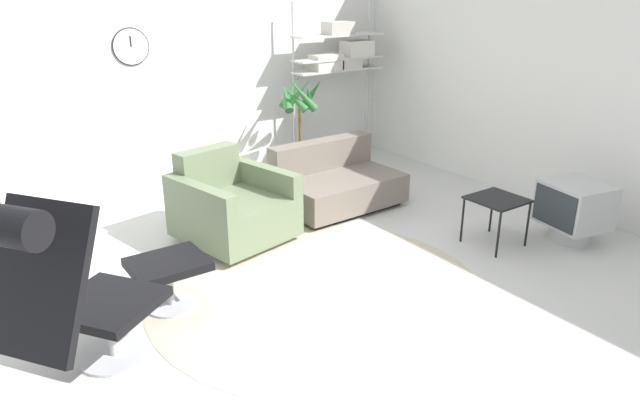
# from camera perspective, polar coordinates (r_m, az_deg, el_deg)

# --- Properties ---
(ground_plane) EXTENTS (12.00, 12.00, 0.00)m
(ground_plane) POSITION_cam_1_polar(r_m,az_deg,el_deg) (4.56, -0.34, -7.97)
(ground_plane) COLOR silver
(wall_back) EXTENTS (12.00, 0.09, 2.80)m
(wall_back) POSITION_cam_1_polar(r_m,az_deg,el_deg) (6.66, -15.17, 13.16)
(wall_back) COLOR silver
(wall_back) RESTS_ON ground_plane
(wall_right) EXTENTS (0.06, 12.00, 2.80)m
(wall_right) POSITION_cam_1_polar(r_m,az_deg,el_deg) (6.27, 23.32, 11.80)
(wall_right) COLOR silver
(wall_right) RESTS_ON ground_plane
(round_rug) EXTENTS (2.58, 2.58, 0.01)m
(round_rug) POSITION_cam_1_polar(r_m,az_deg,el_deg) (4.42, -0.22, -8.95)
(round_rug) COLOR #BCB29E
(round_rug) RESTS_ON ground_plane
(lounge_chair) EXTENTS (1.12, 1.01, 1.25)m
(lounge_chair) POSITION_cam_1_polar(r_m,az_deg,el_deg) (3.37, -24.86, -7.17)
(lounge_chair) COLOR #BCBCC1
(lounge_chair) RESTS_ON ground_plane
(ottoman) EXTENTS (0.52, 0.45, 0.37)m
(ottoman) POSITION_cam_1_polar(r_m,az_deg,el_deg) (4.22, -14.91, -6.92)
(ottoman) COLOR #BCBCC1
(ottoman) RESTS_ON ground_plane
(armchair_red) EXTENTS (1.03, 1.07, 0.80)m
(armchair_red) POSITION_cam_1_polar(r_m,az_deg,el_deg) (5.21, -8.84, -0.90)
(armchair_red) COLOR silver
(armchair_red) RESTS_ON ground_plane
(couch_low) EXTENTS (1.26, 0.86, 0.66)m
(couch_low) POSITION_cam_1_polar(r_m,az_deg,el_deg) (5.98, 1.59, 1.61)
(couch_low) COLOR black
(couch_low) RESTS_ON ground_plane
(side_table) EXTENTS (0.44, 0.44, 0.44)m
(side_table) POSITION_cam_1_polar(r_m,az_deg,el_deg) (5.25, 17.28, -0.29)
(side_table) COLOR black
(side_table) RESTS_ON ground_plane
(crt_television) EXTENTS (0.58, 0.61, 0.55)m
(crt_television) POSITION_cam_1_polar(r_m,az_deg,el_deg) (5.61, 24.05, -0.83)
(crt_television) COLOR #B7B7B7
(crt_television) RESTS_ON ground_plane
(potted_plant) EXTENTS (0.51, 0.49, 1.23)m
(potted_plant) POSITION_cam_1_polar(r_m,az_deg,el_deg) (6.92, -2.00, 6.60)
(potted_plant) COLOR silver
(potted_plant) RESTS_ON ground_plane
(shelf_unit) EXTENTS (1.25, 0.28, 2.02)m
(shelf_unit) POSITION_cam_1_polar(r_m,az_deg,el_deg) (7.38, 2.07, 14.48)
(shelf_unit) COLOR #BCBCC1
(shelf_unit) RESTS_ON ground_plane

